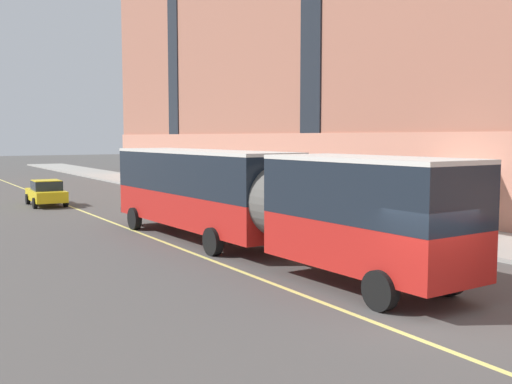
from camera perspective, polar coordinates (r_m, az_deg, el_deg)
The scene contains 7 objects.
ground_plane at distance 14.53m, azimuth 16.81°, elevation -11.66°, with size 260.00×260.00×0.00m, color #4C4947.
city_bus at distance 21.35m, azimuth -0.80°, elevation -0.28°, with size 3.43×18.49×3.64m.
parked_car_darkgray_0 at distance 30.48m, azimuth 0.68°, elevation -1.11°, with size 2.07×4.63×1.56m.
parked_car_navy_3 at distance 22.78m, azimuth 13.67°, elevation -3.44°, with size 1.98×4.56×1.56m.
taxi_cab at distance 38.50m, azimuth -19.35°, elevation -0.07°, with size 2.09×4.28×1.56m.
fire_hydrant at distance 39.27m, azimuth -4.56°, elevation -0.11°, with size 0.42×0.24×0.72m.
lane_centerline at distance 15.81m, azimuth 5.33°, elevation -10.06°, with size 0.16×140.00×0.01m, color #E0D66B.
Camera 1 is at (-10.47, -9.17, 4.18)m, focal length 42.00 mm.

